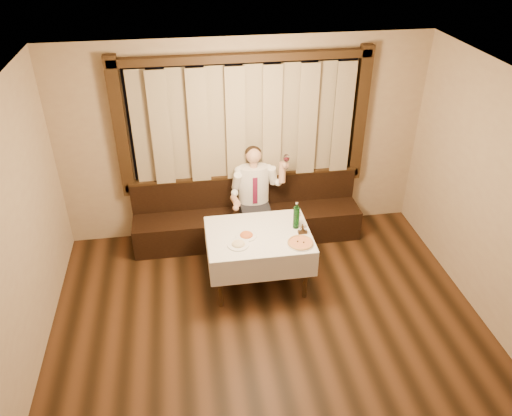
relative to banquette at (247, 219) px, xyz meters
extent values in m
cube|color=black|center=(0.00, -2.72, -0.32)|extent=(5.00, 6.00, 0.01)
cube|color=silver|center=(0.00, -2.72, 2.49)|extent=(5.00, 6.00, 0.01)
cube|color=tan|center=(0.00, 0.28, 1.09)|extent=(5.00, 0.01, 2.80)
cube|color=black|center=(0.00, 0.26, 1.39)|extent=(3.00, 0.02, 1.60)
cube|color=orange|center=(-0.70, 0.25, 1.09)|extent=(0.50, 0.01, 0.40)
cube|color=black|center=(0.00, 0.22, 0.54)|extent=(3.30, 0.12, 0.10)
cube|color=black|center=(0.00, 0.22, 2.24)|extent=(3.30, 0.12, 0.10)
cube|color=black|center=(-1.60, 0.22, 1.39)|extent=(0.16, 0.12, 1.90)
cube|color=black|center=(1.60, 0.22, 1.39)|extent=(0.16, 0.12, 1.90)
cube|color=#827454|center=(0.00, 0.16, 1.39)|extent=(2.90, 0.08, 1.55)
cube|color=black|center=(0.00, -0.04, -0.09)|extent=(3.20, 0.60, 0.45)
cube|color=black|center=(0.00, 0.20, 0.36)|extent=(3.20, 0.12, 0.45)
cube|color=black|center=(0.00, 0.20, 0.61)|extent=(3.20, 0.14, 0.04)
cylinder|color=black|center=(-0.52, -1.39, 0.04)|extent=(0.06, 0.06, 0.71)
cylinder|color=black|center=(0.52, -1.39, 0.04)|extent=(0.06, 0.06, 0.71)
cylinder|color=black|center=(-0.52, -0.65, 0.04)|extent=(0.06, 0.06, 0.71)
cylinder|color=black|center=(0.52, -0.65, 0.04)|extent=(0.06, 0.06, 0.71)
cube|color=black|center=(0.00, -1.02, 0.42)|extent=(1.20, 0.90, 0.04)
cube|color=silver|center=(0.00, -1.02, 0.44)|extent=(1.26, 0.96, 0.01)
cube|color=silver|center=(0.00, -1.50, 0.27)|extent=(1.26, 0.01, 0.35)
cube|color=silver|center=(0.00, -0.54, 0.27)|extent=(1.26, 0.01, 0.35)
cube|color=silver|center=(-0.63, -1.02, 0.27)|extent=(0.01, 0.96, 0.35)
cube|color=silver|center=(0.63, -1.02, 0.27)|extent=(0.01, 0.96, 0.35)
cylinder|color=white|center=(0.45, -1.31, 0.45)|extent=(0.32, 0.32, 0.01)
cylinder|color=#D2431F|center=(0.45, -1.31, 0.46)|extent=(0.29, 0.29, 0.01)
torus|color=tan|center=(0.45, -1.31, 0.46)|extent=(0.31, 0.31, 0.02)
sphere|color=black|center=(0.43, -1.29, 0.47)|extent=(0.02, 0.02, 0.02)
sphere|color=black|center=(0.49, -1.32, 0.47)|extent=(0.02, 0.02, 0.02)
cylinder|color=white|center=(-0.15, -1.05, 0.45)|extent=(0.26, 0.26, 0.02)
ellipsoid|color=#C2491F|center=(-0.15, -1.05, 0.50)|extent=(0.16, 0.16, 0.07)
cylinder|color=white|center=(-0.27, -1.22, 0.45)|extent=(0.26, 0.26, 0.02)
ellipsoid|color=#D3BC88|center=(-0.27, -1.22, 0.50)|extent=(0.16, 0.16, 0.07)
cylinder|color=#104C19|center=(0.48, -0.96, 0.59)|extent=(0.08, 0.08, 0.29)
cylinder|color=#104C19|center=(0.48, -0.96, 0.76)|extent=(0.03, 0.03, 0.07)
cylinder|color=silver|center=(0.48, -0.96, 0.80)|extent=(0.04, 0.04, 0.01)
cylinder|color=white|center=(0.52, -0.88, 0.45)|extent=(0.06, 0.06, 0.01)
cylinder|color=white|center=(0.52, -0.88, 0.50)|extent=(0.01, 0.01, 0.09)
ellipsoid|color=white|center=(0.52, -0.88, 0.58)|extent=(0.07, 0.07, 0.08)
cube|color=black|center=(0.53, -1.10, 0.46)|extent=(0.11, 0.06, 0.04)
cube|color=black|center=(0.53, -1.10, 0.52)|extent=(0.01, 0.05, 0.08)
cylinder|color=white|center=(0.50, -1.10, 0.50)|extent=(0.03, 0.03, 0.06)
cylinder|color=silver|center=(0.50, -1.10, 0.54)|extent=(0.03, 0.03, 0.01)
cylinder|color=white|center=(0.56, -1.10, 0.50)|extent=(0.03, 0.03, 0.06)
cylinder|color=silver|center=(0.56, -1.10, 0.54)|extent=(0.03, 0.03, 0.01)
cube|color=black|center=(0.09, -0.16, 0.22)|extent=(0.40, 0.45, 0.16)
cube|color=black|center=(-0.02, -0.38, -0.09)|extent=(0.11, 0.12, 0.45)
cube|color=black|center=(0.20, -0.38, -0.09)|extent=(0.11, 0.12, 0.45)
ellipsoid|color=white|center=(0.09, -0.01, 0.57)|extent=(0.42, 0.26, 0.54)
cube|color=maroon|center=(0.09, -0.15, 0.54)|extent=(0.06, 0.01, 0.40)
cylinder|color=tan|center=(0.09, -0.01, 0.88)|extent=(0.10, 0.10, 0.08)
sphere|color=tan|center=(0.09, -0.01, 1.01)|extent=(0.21, 0.21, 0.21)
ellipsoid|color=black|center=(0.09, 0.02, 1.04)|extent=(0.22, 0.22, 0.16)
sphere|color=white|center=(-0.11, -0.01, 0.79)|extent=(0.13, 0.13, 0.13)
sphere|color=white|center=(0.29, -0.01, 0.79)|extent=(0.13, 0.13, 0.13)
sphere|color=tan|center=(-0.21, -0.42, 0.46)|extent=(0.08, 0.08, 0.08)
sphere|color=tan|center=(0.49, -0.18, 0.92)|extent=(0.10, 0.10, 0.10)
cylinder|color=white|center=(0.49, -0.21, 0.96)|extent=(0.01, 0.01, 0.11)
ellipsoid|color=white|center=(0.49, -0.21, 1.04)|extent=(0.08, 0.08, 0.10)
ellipsoid|color=#4C070F|center=(0.49, -0.21, 1.02)|extent=(0.07, 0.07, 0.06)
camera|label=1|loc=(-0.80, -5.93, 3.92)|focal=35.00mm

